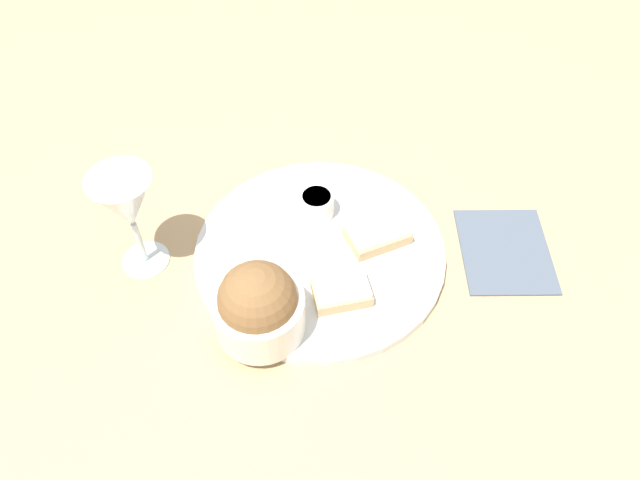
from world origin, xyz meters
name	(u,v)px	position (x,y,z in m)	size (l,w,h in m)	color
ground_plane	(320,256)	(0.00, 0.00, 0.00)	(4.00, 4.00, 0.00)	tan
dinner_plate	(320,252)	(0.00, 0.00, 0.01)	(0.34, 0.34, 0.01)	silver
salad_bowl	(258,306)	(0.08, 0.12, 0.06)	(0.11, 0.11, 0.11)	silver
sauce_ramekin	(317,204)	(0.00, -0.07, 0.03)	(0.05, 0.05, 0.04)	white
cheese_toast_near	(378,233)	(-0.08, -0.01, 0.03)	(0.10, 0.08, 0.03)	tan
cheese_toast_far	(342,291)	(-0.02, 0.08, 0.03)	(0.08, 0.06, 0.03)	tan
wine_glass	(127,205)	(0.24, -0.01, 0.11)	(0.08, 0.08, 0.16)	silver
napkin	(505,250)	(-0.26, 0.01, 0.00)	(0.13, 0.16, 0.01)	#4C5666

